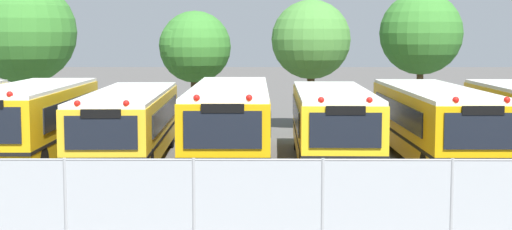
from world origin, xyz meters
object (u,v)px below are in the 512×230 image
(school_bus_1, at_px, (32,120))
(school_bus_5, at_px, (435,121))
(school_bus_2, at_px, (129,123))
(school_bus_4, at_px, (332,123))
(traffic_cone, at_px, (176,211))
(school_bus_3, at_px, (230,120))
(tree_2, at_px, (192,47))
(tree_4, at_px, (419,32))
(tree_1, at_px, (26,30))
(tree_3, at_px, (312,40))

(school_bus_1, relative_size, school_bus_5, 0.87)
(school_bus_2, distance_m, school_bus_4, 6.77)
(school_bus_2, xyz_separation_m, traffic_cone, (2.50, -8.61, -1.02))
(school_bus_3, xyz_separation_m, tree_2, (-2.11, 9.61, 2.31))
(school_bus_1, distance_m, traffic_cone, 10.33)
(school_bus_5, height_order, tree_4, tree_4)
(tree_1, relative_size, traffic_cone, 11.21)
(school_bus_5, bearing_deg, tree_4, -98.75)
(school_bus_4, distance_m, tree_4, 12.47)
(tree_2, relative_size, tree_4, 0.85)
(tree_1, height_order, tree_3, tree_1)
(school_bus_1, xyz_separation_m, school_bus_3, (6.60, 0.18, -0.01))
(tree_2, bearing_deg, school_bus_3, -77.63)
(school_bus_3, distance_m, tree_3, 10.03)
(school_bus_3, height_order, school_bus_4, school_bus_3)
(tree_1, relative_size, tree_3, 1.16)
(school_bus_2, height_order, school_bus_3, school_bus_3)
(school_bus_3, xyz_separation_m, school_bus_4, (3.38, -0.41, -0.05))
(school_bus_3, height_order, tree_4, tree_4)
(school_bus_4, height_order, tree_4, tree_4)
(school_bus_4, xyz_separation_m, tree_3, (-0.08, 9.51, 2.66))
(tree_3, bearing_deg, school_bus_4, -89.53)
(school_bus_5, bearing_deg, school_bus_2, -0.50)
(school_bus_3, bearing_deg, tree_2, -77.94)
(school_bus_1, relative_size, tree_2, 1.79)
(school_bus_3, xyz_separation_m, tree_1, (-9.92, 10.38, 3.08))
(school_bus_1, distance_m, school_bus_5, 13.41)
(school_bus_2, distance_m, tree_1, 12.76)
(tree_2, bearing_deg, school_bus_1, -114.63)
(tree_2, height_order, traffic_cone, tree_2)
(school_bus_3, height_order, tree_1, tree_1)
(school_bus_4, relative_size, tree_1, 1.44)
(school_bus_5, height_order, traffic_cone, school_bus_5)
(school_bus_2, distance_m, tree_2, 10.09)
(school_bus_5, distance_m, traffic_cone, 11.59)
(school_bus_1, distance_m, school_bus_3, 6.60)
(school_bus_5, bearing_deg, school_bus_1, -0.16)
(school_bus_4, relative_size, school_bus_5, 0.89)
(school_bus_5, bearing_deg, traffic_cone, 47.74)
(tree_3, bearing_deg, tree_4, 16.34)
(tree_2, relative_size, traffic_cone, 8.84)
(school_bus_4, relative_size, tree_3, 1.67)
(tree_1, bearing_deg, school_bus_3, -46.30)
(school_bus_3, bearing_deg, school_bus_2, 1.47)
(tree_3, bearing_deg, school_bus_5, -69.15)
(school_bus_2, xyz_separation_m, tree_1, (-6.54, 10.49, 3.17))
(school_bus_4, distance_m, school_bus_5, 3.45)
(tree_3, bearing_deg, tree_2, 174.63)
(traffic_cone, bearing_deg, tree_4, 64.35)
(school_bus_3, relative_size, tree_1, 1.70)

